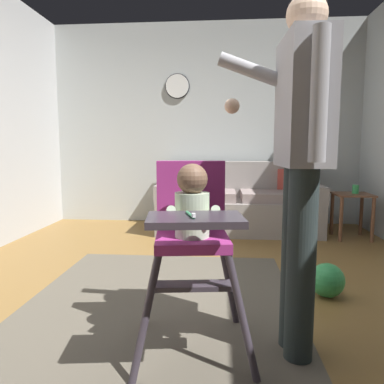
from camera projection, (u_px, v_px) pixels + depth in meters
name	position (u px, v px, depth m)	size (l,w,h in m)	color
ground	(184.00, 313.00, 2.41)	(5.76, 7.15, 0.10)	brown
wall_far	(205.00, 124.00, 5.01)	(4.96, 0.06, 2.72)	#B1B8B7
area_rug	(153.00, 320.00, 2.20)	(1.81, 2.63, 0.01)	#585145
couch	(238.00, 204.00, 4.59)	(1.98, 0.86, 0.86)	gray
high_chair	(192.00, 221.00, 1.82)	(0.68, 0.78, 0.98)	#352E38
adult_standing	(300.00, 158.00, 1.75)	(0.52, 0.49, 1.74)	#252F2F
toy_ball	(327.00, 280.00, 2.55)	(0.24, 0.24, 0.24)	green
side_table	(352.00, 206.00, 4.16)	(0.40, 0.40, 0.52)	brown
sippy_cup	(356.00, 189.00, 4.14)	(0.07, 0.07, 0.10)	green
wall_clock	(177.00, 86.00, 4.94)	(0.34, 0.04, 0.34)	white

